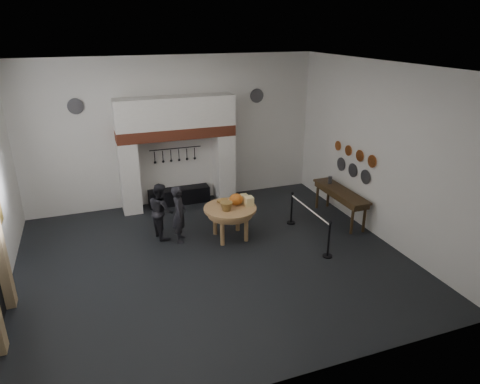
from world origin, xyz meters
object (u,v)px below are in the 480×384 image
object	(u,v)px
work_table	(230,209)
visitor_far	(161,211)
visitor_near	(179,214)
side_table	(341,191)
barrier_post_far	(292,209)
iron_range	(179,196)
barrier_post_near	(329,240)

from	to	relation	value
work_table	visitor_far	distance (m)	1.82
work_table	visitor_far	xyz separation A→B (m)	(-1.68, 0.69, -0.09)
visitor_near	side_table	world-z (taller)	visitor_near
side_table	barrier_post_far	world-z (taller)	same
side_table	barrier_post_far	bearing A→B (deg)	171.33
barrier_post_far	side_table	bearing A→B (deg)	-8.67
iron_range	barrier_post_near	size ratio (longest dim) A/B	2.11
visitor_near	barrier_post_near	distance (m)	3.82
visitor_near	barrier_post_far	size ratio (longest dim) A/B	1.69
iron_range	side_table	world-z (taller)	side_table
iron_range	side_table	size ratio (longest dim) A/B	0.86
iron_range	visitor_near	size ratio (longest dim) A/B	1.25
work_table	visitor_near	world-z (taller)	visitor_near
side_table	work_table	bearing A→B (deg)	-179.86
work_table	barrier_post_near	size ratio (longest dim) A/B	1.53
barrier_post_far	work_table	bearing A→B (deg)	-173.26
work_table	side_table	size ratio (longest dim) A/B	0.63
visitor_near	side_table	size ratio (longest dim) A/B	0.69
visitor_near	iron_range	bearing A→B (deg)	3.63
iron_range	work_table	distance (m)	2.93
visitor_near	visitor_far	xyz separation A→B (m)	(-0.40, 0.40, -0.01)
iron_range	barrier_post_far	distance (m)	3.69
visitor_near	side_table	distance (m)	4.63
side_table	visitor_near	bearing A→B (deg)	176.47
visitor_far	side_table	distance (m)	5.07
iron_range	visitor_near	world-z (taller)	visitor_near
work_table	barrier_post_far	bearing A→B (deg)	6.74
visitor_far	barrier_post_near	xyz separation A→B (m)	(3.59, -2.47, -0.30)
visitor_far	visitor_near	bearing A→B (deg)	-145.65
visitor_far	iron_range	bearing A→B (deg)	-34.61
visitor_far	barrier_post_near	bearing A→B (deg)	-135.13
visitor_far	work_table	bearing A→B (deg)	-123.03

